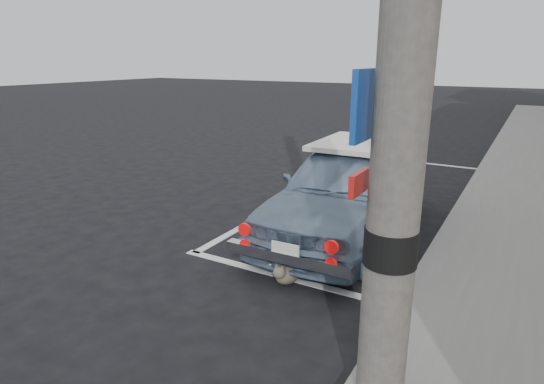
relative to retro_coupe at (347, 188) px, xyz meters
The scene contains 6 objects.
ground 1.48m from the retro_coupe, 114.54° to the right, with size 80.00×80.00×0.00m, color black.
pline_rear 1.83m from the retro_coupe, 91.60° to the right, with size 3.00×0.12×0.01m, color silver.
pline_front 5.34m from the retro_coupe, 90.51° to the left, with size 3.00×0.12×0.01m, color silver.
pline_side 2.41m from the retro_coupe, 128.79° to the left, with size 0.12×7.00×0.01m, color silver.
retro_coupe is the anchor object (origin of this frame).
cat 1.90m from the retro_coupe, 89.86° to the right, with size 0.30×0.54×0.29m.
Camera 1 is at (2.75, -4.78, 2.49)m, focal length 30.00 mm.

